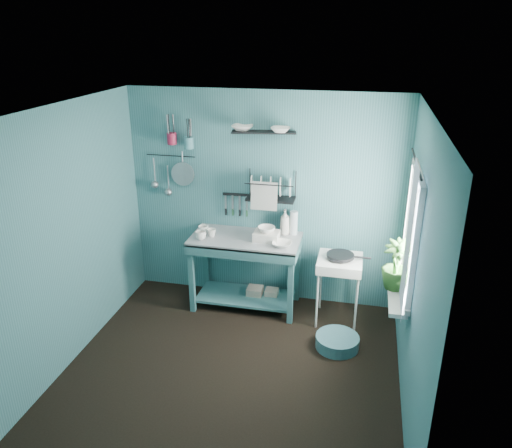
% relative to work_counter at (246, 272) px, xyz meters
% --- Properties ---
extents(floor, '(3.20, 3.20, 0.00)m').
position_rel_work_counter_xyz_m(floor, '(0.15, -1.19, -0.44)').
color(floor, black).
rests_on(floor, ground).
extents(ceiling, '(3.20, 3.20, 0.00)m').
position_rel_work_counter_xyz_m(ceiling, '(0.15, -1.19, 2.06)').
color(ceiling, silver).
rests_on(ceiling, ground).
extents(wall_back, '(3.20, 0.00, 3.20)m').
position_rel_work_counter_xyz_m(wall_back, '(0.15, 0.31, 0.81)').
color(wall_back, '#366A70').
rests_on(wall_back, ground).
extents(wall_front, '(3.20, 0.00, 3.20)m').
position_rel_work_counter_xyz_m(wall_front, '(0.15, -2.69, 0.81)').
color(wall_front, '#366A70').
rests_on(wall_front, ground).
extents(wall_left, '(0.00, 3.00, 3.00)m').
position_rel_work_counter_xyz_m(wall_left, '(-1.45, -1.19, 0.81)').
color(wall_left, '#366A70').
rests_on(wall_left, ground).
extents(wall_right, '(0.00, 3.00, 3.00)m').
position_rel_work_counter_xyz_m(wall_right, '(1.75, -1.19, 0.81)').
color(wall_right, '#366A70').
rests_on(wall_right, ground).
extents(work_counter, '(1.33, 0.81, 0.88)m').
position_rel_work_counter_xyz_m(work_counter, '(0.00, 0.00, 0.00)').
color(work_counter, '#316468').
rests_on(work_counter, floor).
extents(mug_left, '(0.12, 0.12, 0.10)m').
position_rel_work_counter_xyz_m(mug_left, '(-0.48, -0.16, 0.49)').
color(mug_left, white).
rests_on(mug_left, work_counter).
extents(mug_mid, '(0.14, 0.14, 0.09)m').
position_rel_work_counter_xyz_m(mug_mid, '(-0.38, -0.06, 0.49)').
color(mug_mid, white).
rests_on(mug_mid, work_counter).
extents(mug_right, '(0.17, 0.17, 0.10)m').
position_rel_work_counter_xyz_m(mug_right, '(-0.50, 0.00, 0.49)').
color(mug_right, white).
rests_on(mug_right, work_counter).
extents(wash_tub, '(0.28, 0.22, 0.10)m').
position_rel_work_counter_xyz_m(wash_tub, '(0.25, -0.02, 0.49)').
color(wash_tub, silver).
rests_on(wash_tub, work_counter).
extents(tub_bowl, '(0.20, 0.19, 0.06)m').
position_rel_work_counter_xyz_m(tub_bowl, '(0.25, -0.02, 0.57)').
color(tub_bowl, white).
rests_on(tub_bowl, wash_tub).
extents(soap_bottle, '(0.11, 0.12, 0.30)m').
position_rel_work_counter_xyz_m(soap_bottle, '(0.42, 0.20, 0.59)').
color(soap_bottle, silver).
rests_on(soap_bottle, work_counter).
extents(water_bottle, '(0.09, 0.09, 0.28)m').
position_rel_work_counter_xyz_m(water_bottle, '(0.52, 0.22, 0.58)').
color(water_bottle, silver).
rests_on(water_bottle, work_counter).
extents(counter_bowl, '(0.22, 0.22, 0.05)m').
position_rel_work_counter_xyz_m(counter_bowl, '(0.45, -0.15, 0.47)').
color(counter_bowl, white).
rests_on(counter_bowl, work_counter).
extents(hotplate_stand, '(0.53, 0.53, 0.77)m').
position_rel_work_counter_xyz_m(hotplate_stand, '(1.08, -0.08, -0.06)').
color(hotplate_stand, white).
rests_on(hotplate_stand, floor).
extents(frying_pan, '(0.30, 0.30, 0.03)m').
position_rel_work_counter_xyz_m(frying_pan, '(1.08, -0.08, 0.36)').
color(frying_pan, black).
rests_on(frying_pan, hotplate_stand).
extents(knife_strip, '(0.32, 0.03, 0.03)m').
position_rel_work_counter_xyz_m(knife_strip, '(-0.18, 0.28, 0.85)').
color(knife_strip, black).
rests_on(knife_strip, wall_back).
extents(dish_rack, '(0.58, 0.32, 0.32)m').
position_rel_work_counter_xyz_m(dish_rack, '(0.25, 0.18, 1.02)').
color(dish_rack, black).
rests_on(dish_rack, wall_back).
extents(upper_shelf, '(0.72, 0.30, 0.01)m').
position_rel_work_counter_xyz_m(upper_shelf, '(0.16, 0.21, 1.62)').
color(upper_shelf, black).
rests_on(upper_shelf, wall_back).
extents(shelf_bowl_left, '(0.24, 0.24, 0.06)m').
position_rel_work_counter_xyz_m(shelf_bowl_left, '(-0.08, 0.21, 1.57)').
color(shelf_bowl_left, white).
rests_on(shelf_bowl_left, upper_shelf).
extents(shelf_bowl_right, '(0.23, 0.23, 0.05)m').
position_rel_work_counter_xyz_m(shelf_bowl_right, '(0.35, 0.21, 1.59)').
color(shelf_bowl_right, white).
rests_on(shelf_bowl_right, upper_shelf).
extents(utensil_cup_magenta, '(0.11, 0.11, 0.13)m').
position_rel_work_counter_xyz_m(utensil_cup_magenta, '(-0.91, 0.23, 1.49)').
color(utensil_cup_magenta, maroon).
rests_on(utensil_cup_magenta, wall_back).
extents(utensil_cup_teal, '(0.11, 0.11, 0.13)m').
position_rel_work_counter_xyz_m(utensil_cup_teal, '(-0.71, 0.23, 1.45)').
color(utensil_cup_teal, teal).
rests_on(utensil_cup_teal, wall_back).
extents(colander, '(0.28, 0.03, 0.28)m').
position_rel_work_counter_xyz_m(colander, '(-0.81, 0.26, 1.07)').
color(colander, '#9FA0A7').
rests_on(colander, wall_back).
extents(ladle_outer, '(0.01, 0.01, 0.30)m').
position_rel_work_counter_xyz_m(ladle_outer, '(-1.18, 0.27, 1.09)').
color(ladle_outer, '#9FA0A7').
rests_on(ladle_outer, wall_back).
extents(ladle_inner, '(0.01, 0.01, 0.30)m').
position_rel_work_counter_xyz_m(ladle_inner, '(-1.01, 0.27, 1.00)').
color(ladle_inner, '#9FA0A7').
rests_on(ladle_inner, wall_back).
extents(hook_rail, '(0.60, 0.01, 0.01)m').
position_rel_work_counter_xyz_m(hook_rail, '(-0.96, 0.28, 1.27)').
color(hook_rail, black).
rests_on(hook_rail, wall_back).
extents(window_glass, '(0.00, 1.10, 1.10)m').
position_rel_work_counter_xyz_m(window_glass, '(1.74, -0.74, 0.96)').
color(window_glass, white).
rests_on(window_glass, wall_right).
extents(windowsill, '(0.16, 0.95, 0.04)m').
position_rel_work_counter_xyz_m(windowsill, '(1.65, -0.74, 0.37)').
color(windowsill, white).
rests_on(windowsill, wall_right).
extents(curtain, '(0.00, 1.35, 1.35)m').
position_rel_work_counter_xyz_m(curtain, '(1.67, -1.04, 1.01)').
color(curtain, silver).
rests_on(curtain, wall_right).
extents(curtain_rod, '(0.02, 1.05, 0.02)m').
position_rel_work_counter_xyz_m(curtain_rod, '(1.69, -0.74, 1.61)').
color(curtain_rod, black).
rests_on(curtain_rod, wall_right).
extents(potted_plant, '(0.28, 0.28, 0.48)m').
position_rel_work_counter_xyz_m(potted_plant, '(1.63, -0.73, 0.63)').
color(potted_plant, '#39702D').
rests_on(potted_plant, windowsill).
extents(storage_tin_large, '(0.18, 0.18, 0.22)m').
position_rel_work_counter_xyz_m(storage_tin_large, '(0.10, 0.05, -0.33)').
color(storage_tin_large, gray).
rests_on(storage_tin_large, floor).
extents(storage_tin_small, '(0.15, 0.15, 0.20)m').
position_rel_work_counter_xyz_m(storage_tin_small, '(0.30, 0.08, -0.34)').
color(storage_tin_small, gray).
rests_on(storage_tin_small, floor).
extents(floor_basin, '(0.45, 0.45, 0.13)m').
position_rel_work_counter_xyz_m(floor_basin, '(1.13, -0.62, -0.38)').
color(floor_basin, '#3F707C').
rests_on(floor_basin, floor).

